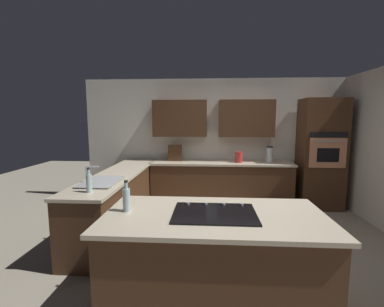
# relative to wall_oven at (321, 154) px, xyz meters

# --- Properties ---
(ground_plane) EXTENTS (14.00, 14.00, 0.00)m
(ground_plane) POSITION_rel_wall_oven_xyz_m (1.85, 1.72, -1.08)
(ground_plane) COLOR #9E937F
(wall_back) EXTENTS (6.00, 0.44, 2.60)m
(wall_back) POSITION_rel_wall_oven_xyz_m (1.92, -0.33, 0.34)
(wall_back) COLOR white
(wall_back) RESTS_ON ground
(lower_cabinets_back) EXTENTS (2.80, 0.60, 0.86)m
(lower_cabinets_back) POSITION_rel_wall_oven_xyz_m (1.95, -0.00, -0.65)
(lower_cabinets_back) COLOR #472B19
(lower_cabinets_back) RESTS_ON ground
(countertop_back) EXTENTS (2.84, 0.64, 0.04)m
(countertop_back) POSITION_rel_wall_oven_xyz_m (1.95, -0.00, -0.20)
(countertop_back) COLOR beige
(countertop_back) RESTS_ON lower_cabinets_back
(lower_cabinets_side) EXTENTS (0.60, 2.90, 0.86)m
(lower_cabinets_side) POSITION_rel_wall_oven_xyz_m (3.67, 1.17, -0.65)
(lower_cabinets_side) COLOR #472B19
(lower_cabinets_side) RESTS_ON ground
(countertop_side) EXTENTS (0.64, 2.94, 0.04)m
(countertop_side) POSITION_rel_wall_oven_xyz_m (3.67, 1.17, -0.20)
(countertop_side) COLOR beige
(countertop_side) RESTS_ON lower_cabinets_side
(island_base) EXTENTS (1.96, 0.96, 0.86)m
(island_base) POSITION_rel_wall_oven_xyz_m (2.14, 2.96, -0.65)
(island_base) COLOR #472B19
(island_base) RESTS_ON ground
(island_top) EXTENTS (2.04, 1.04, 0.04)m
(island_top) POSITION_rel_wall_oven_xyz_m (2.14, 2.96, -0.20)
(island_top) COLOR beige
(island_top) RESTS_ON island_base
(wall_oven) EXTENTS (0.80, 0.66, 2.16)m
(wall_oven) POSITION_rel_wall_oven_xyz_m (0.00, 0.00, 0.00)
(wall_oven) COLOR #472B19
(wall_oven) RESTS_ON ground
(sink_unit) EXTENTS (0.46, 0.70, 0.23)m
(sink_unit) POSITION_rel_wall_oven_xyz_m (3.68, 1.85, -0.16)
(sink_unit) COLOR #515456
(sink_unit) RESTS_ON countertop_side
(cooktop) EXTENTS (0.76, 0.56, 0.03)m
(cooktop) POSITION_rel_wall_oven_xyz_m (2.14, 2.96, -0.17)
(cooktop) COLOR black
(cooktop) RESTS_ON island_top
(blender) EXTENTS (0.15, 0.15, 0.33)m
(blender) POSITION_rel_wall_oven_xyz_m (1.00, 0.03, -0.04)
(blender) COLOR silver
(blender) RESTS_ON countertop_back
(spice_rack) EXTENTS (0.28, 0.11, 0.33)m
(spice_rack) POSITION_rel_wall_oven_xyz_m (2.90, -0.08, -0.02)
(spice_rack) COLOR #472B19
(spice_rack) RESTS_ON countertop_back
(kettle) EXTENTS (0.15, 0.15, 0.22)m
(kettle) POSITION_rel_wall_oven_xyz_m (1.60, 0.03, -0.07)
(kettle) COLOR red
(kettle) RESTS_ON countertop_back
(dish_soap_bottle) EXTENTS (0.07, 0.07, 0.30)m
(dish_soap_bottle) POSITION_rel_wall_oven_xyz_m (3.62, 2.33, -0.06)
(dish_soap_bottle) COLOR silver
(dish_soap_bottle) RESTS_ON countertop_side
(oil_bottle) EXTENTS (0.07, 0.07, 0.30)m
(oil_bottle) POSITION_rel_wall_oven_xyz_m (2.97, 2.94, -0.06)
(oil_bottle) COLOR silver
(oil_bottle) RESTS_ON island_top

